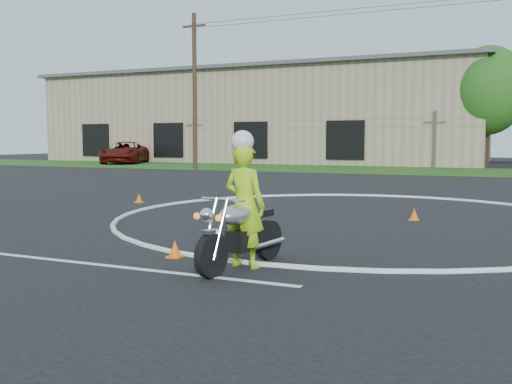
% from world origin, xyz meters
% --- Properties ---
extents(ground, '(120.00, 120.00, 0.00)m').
position_xyz_m(ground, '(0.00, 0.00, 0.00)').
color(ground, black).
rests_on(ground, ground).
extents(grass_strip, '(120.00, 10.00, 0.02)m').
position_xyz_m(grass_strip, '(0.00, 27.00, 0.01)').
color(grass_strip, '#1E4714').
rests_on(grass_strip, ground).
extents(course_markings, '(19.05, 19.05, 0.12)m').
position_xyz_m(course_markings, '(2.17, 4.35, 0.01)').
color(course_markings, silver).
rests_on(course_markings, ground).
extents(primary_motorcycle, '(0.84, 2.18, 1.15)m').
position_xyz_m(primary_motorcycle, '(-0.24, -3.30, 0.56)').
color(primary_motorcycle, black).
rests_on(primary_motorcycle, ground).
extents(rider_primary_grp, '(0.78, 0.58, 2.14)m').
position_xyz_m(rider_primary_grp, '(-0.24, -3.16, 1.03)').
color(rider_primary_grp, '#A7DB17').
rests_on(rider_primary_grp, ground).
extents(pickup_grp, '(5.47, 7.34, 1.85)m').
position_xyz_m(pickup_grp, '(-26.29, 28.68, 0.93)').
color(pickup_grp, '#4F0D09').
rests_on(pickup_grp, ground).
extents(warehouse, '(41.00, 17.00, 8.30)m').
position_xyz_m(warehouse, '(-18.00, 39.99, 4.16)').
color(warehouse, tan).
rests_on(warehouse, ground).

